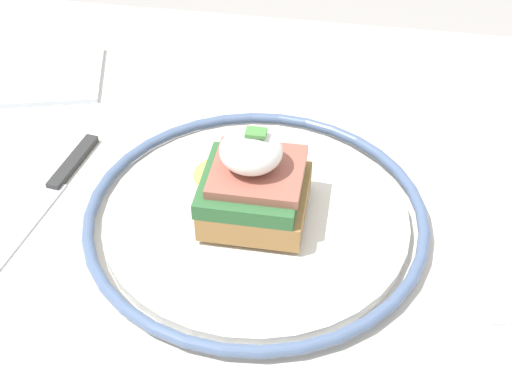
{
  "coord_description": "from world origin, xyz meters",
  "views": [
    {
      "loc": [
        -0.06,
        0.44,
        1.17
      ],
      "look_at": [
        0.01,
        0.02,
        0.79
      ],
      "focal_mm": 50.0,
      "sensor_mm": 36.0,
      "label": 1
    }
  ],
  "objects_px": {
    "napkin": "(40,77)",
    "plate": "(256,216)",
    "fork": "(476,255)",
    "knife": "(54,186)",
    "sandwich": "(253,183)"
  },
  "relations": [
    {
      "from": "napkin",
      "to": "plate",
      "type": "bearing_deg",
      "value": 145.73
    },
    {
      "from": "fork",
      "to": "napkin",
      "type": "xyz_separation_m",
      "value": [
        0.45,
        -0.19,
        0.0
      ]
    },
    {
      "from": "fork",
      "to": "napkin",
      "type": "bearing_deg",
      "value": -23.12
    },
    {
      "from": "plate",
      "to": "knife",
      "type": "xyz_separation_m",
      "value": [
        0.18,
        -0.01,
        -0.01
      ]
    },
    {
      "from": "plate",
      "to": "fork",
      "type": "distance_m",
      "value": 0.18
    },
    {
      "from": "sandwich",
      "to": "knife",
      "type": "distance_m",
      "value": 0.19
    },
    {
      "from": "sandwich",
      "to": "plate",
      "type": "bearing_deg",
      "value": 170.65
    },
    {
      "from": "knife",
      "to": "fork",
      "type": "bearing_deg",
      "value": 176.48
    },
    {
      "from": "plate",
      "to": "napkin",
      "type": "distance_m",
      "value": 0.33
    },
    {
      "from": "plate",
      "to": "napkin",
      "type": "xyz_separation_m",
      "value": [
        0.27,
        -0.18,
        -0.0
      ]
    },
    {
      "from": "sandwich",
      "to": "napkin",
      "type": "relative_size",
      "value": 0.79
    },
    {
      "from": "fork",
      "to": "sandwich",
      "type": "bearing_deg",
      "value": -2.86
    },
    {
      "from": "sandwich",
      "to": "knife",
      "type": "relative_size",
      "value": 0.59
    },
    {
      "from": "napkin",
      "to": "knife",
      "type": "bearing_deg",
      "value": 116.36
    },
    {
      "from": "plate",
      "to": "fork",
      "type": "height_order",
      "value": "plate"
    }
  ]
}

